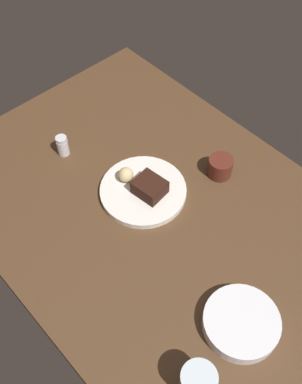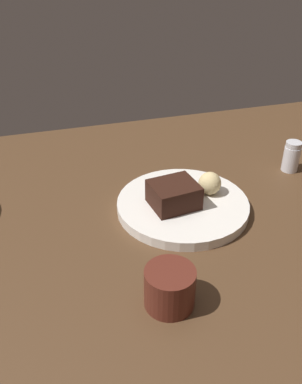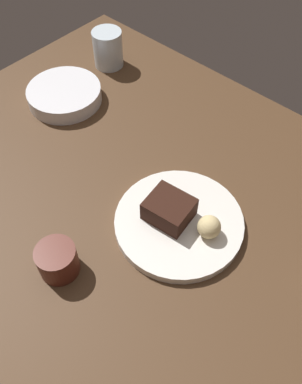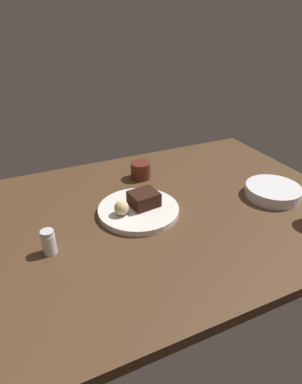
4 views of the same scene
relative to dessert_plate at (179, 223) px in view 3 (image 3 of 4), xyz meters
The scene contains 7 objects.
dining_table 6.31cm from the dessert_plate, 167.32° to the left, with size 120.00×84.00×3.00cm, color #4C331E.
dessert_plate is the anchor object (origin of this frame).
chocolate_cake_slice 3.77cm from the dessert_plate, 163.78° to the right, with size 7.16×8.16×4.39cm, color black.
bread_roll 6.64cm from the dessert_plate, 12.50° to the left, with size 4.29×4.29×4.29cm, color #DBC184.
water_glass 53.68cm from the dessert_plate, 150.01° to the left, with size 7.62×7.62×9.42cm, color silver.
side_bowl 44.69cm from the dessert_plate, 168.01° to the left, with size 17.74×17.74×3.61cm, color silver.
coffee_cup 23.24cm from the dessert_plate, 114.80° to the right, with size 7.07×7.07×5.94cm, color #562319.
Camera 3 is at (30.07, -36.02, 68.45)cm, focal length 38.08 mm.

